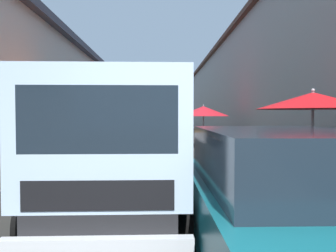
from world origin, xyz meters
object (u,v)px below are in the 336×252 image
Objects in this scene: parked_scooter at (238,152)px; fruit_stall_mid_lane at (310,115)px; fruit_stall_near_right at (203,114)px; hatchback_car at (278,199)px; fruit_stall_far_right at (134,114)px; fruit_stall_near_left at (74,110)px; vendor_by_crates at (160,129)px; delivery_truck at (117,156)px.

fruit_stall_mid_lane is at bearing -172.22° from parked_scooter.
fruit_stall_near_right reaches higher than hatchback_car.
fruit_stall_mid_lane is at bearing -161.92° from fruit_stall_far_right.
hatchback_car is (-3.03, 1.70, -0.87)m from fruit_stall_mid_lane.
fruit_stall_near_left reaches higher than parked_scooter.
fruit_stall_mid_lane is 1.28× the size of parked_scooter.
fruit_stall_far_right reaches higher than parked_scooter.
fruit_stall_far_right is 3.87m from vendor_by_crates.
fruit_stall_far_right is 1.67× the size of parked_scooter.
fruit_stall_mid_lane is at bearing -29.27° from hatchback_car.
fruit_stall_far_right reaches higher than vendor_by_crates.
parked_scooter is at bearing -61.89° from fruit_stall_near_left.
delivery_truck is 3.17× the size of vendor_by_crates.
parked_scooter is at bearing -177.07° from fruit_stall_near_right.
fruit_stall_far_right is at bearing 9.62° from hatchback_car.
fruit_stall_near_right reaches higher than fruit_stall_mid_lane.
fruit_stall_near_left reaches higher than hatchback_car.
delivery_truck is at bearing 58.32° from hatchback_car.
vendor_by_crates is 0.92× the size of parked_scooter.
fruit_stall_near_left reaches higher than fruit_stall_near_right.
fruit_stall_mid_lane is at bearing -61.34° from delivery_truck.
delivery_truck is (-3.32, -1.45, -0.69)m from fruit_stall_near_left.
fruit_stall_near_right is 0.66× the size of hatchback_car.
fruit_stall_near_left is 3.69m from delivery_truck.
fruit_stall_mid_lane is 1.39× the size of vendor_by_crates.
fruit_stall_far_right is at bearing 21.60° from parked_scooter.
parked_scooter is at bearing 7.78° from fruit_stall_mid_lane.
fruit_stall_near_left is 5.16m from fruit_stall_mid_lane.
hatchback_car is at bearing 176.11° from fruit_stall_near_right.
hatchback_car is (-12.87, 0.87, -0.91)m from fruit_stall_near_right.
vendor_by_crates reaches higher than parked_scooter.
fruit_stall_near_right is at bearing 2.93° from parked_scooter.
fruit_stall_mid_lane is at bearing -175.20° from fruit_stall_near_right.
parked_scooter is at bearing -160.44° from vendor_by_crates.
fruit_stall_far_right is 0.57× the size of delivery_truck.
delivery_truck is (-16.03, -1.10, -0.63)m from fruit_stall_far_right.
fruit_stall_near_right is at bearing -138.52° from fruit_stall_far_right.
fruit_stall_mid_lane is 3.98m from parked_scooter.
fruit_stall_far_right is 1.09× the size of fruit_stall_near_right.
fruit_stall_mid_lane is 9.87m from fruit_stall_near_right.
fruit_stall_mid_lane reaches higher than delivery_truck.
fruit_stall_near_right is at bearing -111.81° from vendor_by_crates.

